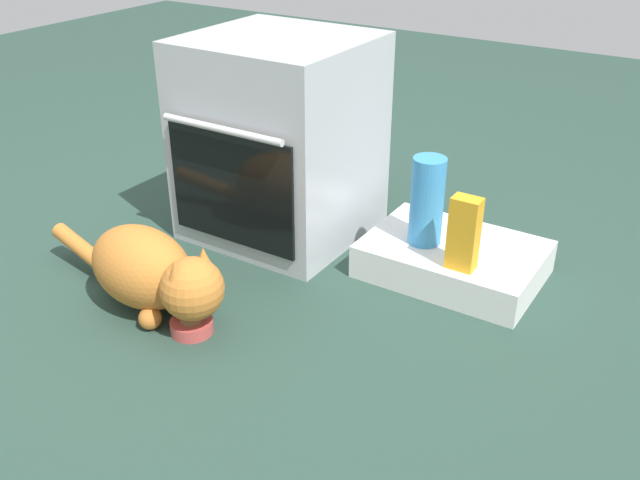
{
  "coord_description": "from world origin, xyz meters",
  "views": [
    {
      "loc": [
        1.39,
        -1.52,
        1.24
      ],
      "look_at": [
        0.4,
        0.04,
        0.25
      ],
      "focal_mm": 39.66,
      "sensor_mm": 36.0,
      "label": 1
    }
  ],
  "objects_px": {
    "cat": "(151,271)",
    "juice_carton": "(464,234)",
    "water_bottle": "(427,201)",
    "food_bowl": "(192,325)",
    "oven": "(280,139)",
    "pantry_cabinet": "(453,259)"
  },
  "relations": [
    {
      "from": "food_bowl",
      "to": "cat",
      "type": "distance_m",
      "value": 0.21
    },
    {
      "from": "oven",
      "to": "juice_carton",
      "type": "relative_size",
      "value": 3.03
    },
    {
      "from": "cat",
      "to": "juice_carton",
      "type": "distance_m",
      "value": 0.97
    },
    {
      "from": "juice_carton",
      "to": "cat",
      "type": "bearing_deg",
      "value": -143.46
    },
    {
      "from": "cat",
      "to": "water_bottle",
      "type": "bearing_deg",
      "value": 56.19
    },
    {
      "from": "pantry_cabinet",
      "to": "food_bowl",
      "type": "distance_m",
      "value": 0.9
    },
    {
      "from": "oven",
      "to": "pantry_cabinet",
      "type": "bearing_deg",
      "value": 2.38
    },
    {
      "from": "pantry_cabinet",
      "to": "juice_carton",
      "type": "xyz_separation_m",
      "value": [
        0.08,
        -0.13,
        0.18
      ]
    },
    {
      "from": "cat",
      "to": "juice_carton",
      "type": "xyz_separation_m",
      "value": [
        0.77,
        0.57,
        0.09
      ]
    },
    {
      "from": "oven",
      "to": "pantry_cabinet",
      "type": "relative_size",
      "value": 1.26
    },
    {
      "from": "cat",
      "to": "water_bottle",
      "type": "relative_size",
      "value": 2.72
    },
    {
      "from": "juice_carton",
      "to": "water_bottle",
      "type": "distance_m",
      "value": 0.2
    },
    {
      "from": "juice_carton",
      "to": "water_bottle",
      "type": "relative_size",
      "value": 0.8
    },
    {
      "from": "food_bowl",
      "to": "water_bottle",
      "type": "bearing_deg",
      "value": 58.3
    },
    {
      "from": "food_bowl",
      "to": "juice_carton",
      "type": "distance_m",
      "value": 0.87
    },
    {
      "from": "juice_carton",
      "to": "water_bottle",
      "type": "xyz_separation_m",
      "value": [
        -0.17,
        0.1,
        0.03
      ]
    },
    {
      "from": "cat",
      "to": "pantry_cabinet",
      "type": "bearing_deg",
      "value": 53.67
    },
    {
      "from": "pantry_cabinet",
      "to": "water_bottle",
      "type": "height_order",
      "value": "water_bottle"
    },
    {
      "from": "oven",
      "to": "juice_carton",
      "type": "xyz_separation_m",
      "value": [
        0.76,
        -0.11,
        -0.13
      ]
    },
    {
      "from": "pantry_cabinet",
      "to": "juice_carton",
      "type": "bearing_deg",
      "value": -60.51
    },
    {
      "from": "oven",
      "to": "juice_carton",
      "type": "distance_m",
      "value": 0.78
    },
    {
      "from": "cat",
      "to": "juice_carton",
      "type": "relative_size",
      "value": 3.41
    }
  ]
}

